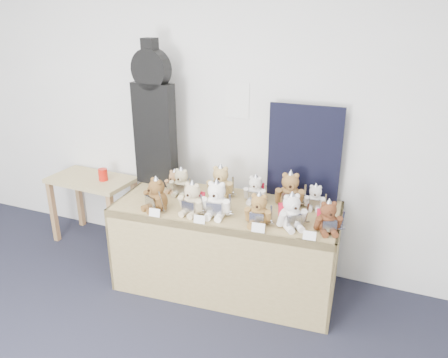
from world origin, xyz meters
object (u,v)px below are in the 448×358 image
at_px(teddy_front_far_right, 291,212).
at_px(teddy_front_left, 192,200).
at_px(teddy_front_end, 328,218).
at_px(teddy_back_left, 181,183).
at_px(side_table, 92,190).
at_px(teddy_front_right, 259,211).
at_px(teddy_back_end, 315,198).
at_px(teddy_front_far_left, 156,196).
at_px(teddy_back_far_left, 174,182).
at_px(guitar_case, 154,116).
at_px(red_cup, 103,175).
at_px(teddy_back_right, 290,191).
at_px(teddy_back_centre_left, 221,183).
at_px(display_table, 224,228).
at_px(teddy_front_centre, 216,200).
at_px(teddy_back_centre_right, 255,190).

bearing_deg(teddy_front_far_right, teddy_front_left, 147.64).
height_order(teddy_front_end, teddy_back_left, teddy_front_end).
distance_m(side_table, teddy_front_right, 1.92).
xyz_separation_m(side_table, teddy_back_end, (2.18, 0.00, 0.28)).
bearing_deg(teddy_back_end, teddy_front_far_left, -164.71).
bearing_deg(teddy_back_far_left, side_table, -178.02).
xyz_separation_m(guitar_case, teddy_front_end, (1.58, -0.34, -0.51)).
distance_m(red_cup, teddy_front_left, 1.26).
relative_size(guitar_case, teddy_front_far_right, 4.26).
relative_size(teddy_front_end, teddy_back_right, 0.83).
bearing_deg(teddy_back_centre_left, teddy_front_far_left, -142.65).
distance_m(teddy_front_right, teddy_back_end, 0.53).
bearing_deg(teddy_back_centre_left, teddy_back_far_left, 177.22).
bearing_deg(teddy_back_left, red_cup, 166.91).
height_order(teddy_front_far_right, teddy_back_far_left, teddy_front_far_right).
relative_size(display_table, guitar_case, 1.47).
bearing_deg(teddy_back_end, teddy_back_left, -179.95).
bearing_deg(guitar_case, teddy_front_left, -33.04).
relative_size(red_cup, teddy_front_centre, 0.37).
distance_m(guitar_case, teddy_back_right, 1.31).
height_order(side_table, teddy_front_far_right, teddy_front_far_right).
xyz_separation_m(guitar_case, teddy_back_far_left, (0.24, -0.13, -0.52)).
height_order(teddy_front_right, teddy_back_left, teddy_front_right).
bearing_deg(red_cup, teddy_back_end, 0.11).
bearing_deg(teddy_back_centre_right, teddy_front_far_right, -46.44).
height_order(teddy_front_far_right, teddy_back_centre_right, teddy_front_far_right).
relative_size(side_table, teddy_back_right, 2.60).
relative_size(display_table, teddy_front_left, 6.37).
height_order(teddy_back_centre_right, teddy_back_right, teddy_back_right).
xyz_separation_m(teddy_back_left, teddy_back_right, (0.90, 0.13, 0.02)).
height_order(teddy_front_right, teddy_back_end, teddy_front_right).
distance_m(guitar_case, teddy_back_far_left, 0.59).
bearing_deg(teddy_front_left, teddy_back_left, 135.61).
xyz_separation_m(guitar_case, teddy_back_centre_left, (0.64, -0.06, -0.49)).
height_order(side_table, teddy_front_right, teddy_front_right).
height_order(teddy_front_left, teddy_back_centre_left, teddy_back_centre_left).
height_order(teddy_back_left, teddy_back_centre_right, teddy_back_left).
relative_size(teddy_front_left, teddy_back_centre_left, 0.94).
bearing_deg(teddy_front_right, display_table, 152.84).
distance_m(teddy_front_left, teddy_back_right, 0.77).
height_order(teddy_front_left, teddy_back_centre_right, teddy_front_left).
xyz_separation_m(teddy_front_far_right, teddy_back_centre_left, (-0.68, 0.31, 0.01)).
relative_size(display_table, teddy_front_far_right, 6.27).
xyz_separation_m(side_table, teddy_front_right, (1.85, -0.42, 0.30)).
bearing_deg(teddy_front_right, guitar_case, 153.91).
bearing_deg(teddy_front_far_right, teddy_front_far_left, 148.58).
bearing_deg(teddy_front_left, teddy_front_right, 7.34).
height_order(display_table, teddy_back_centre_left, teddy_back_centre_left).
relative_size(red_cup, teddy_back_centre_left, 0.38).
xyz_separation_m(side_table, teddy_back_far_left, (1.00, -0.13, 0.28)).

